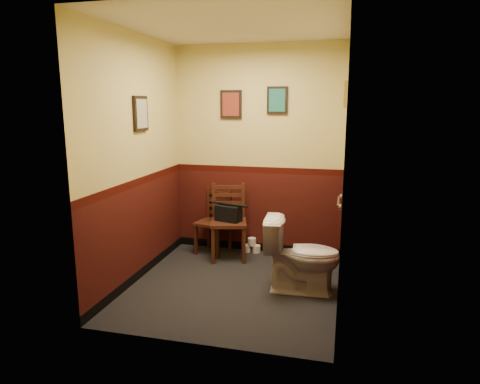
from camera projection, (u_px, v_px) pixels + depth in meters
floor at (235, 286)px, 4.68m from camera, size 2.20×2.40×0.00m
ceiling at (234, 25)px, 4.14m from camera, size 2.20×2.40×0.00m
wall_back at (258, 151)px, 5.55m from camera, size 2.20×0.00×2.70m
wall_front at (194, 184)px, 3.27m from camera, size 2.20×0.00×2.70m
wall_left at (137, 160)px, 4.67m from camera, size 0.00×2.40×2.70m
wall_right at (344, 167)px, 4.15m from camera, size 0.00×2.40×2.70m
grab_bar at (339, 202)px, 4.47m from camera, size 0.05×0.56×0.06m
framed_print_back_a at (231, 104)px, 5.49m from camera, size 0.28×0.04×0.36m
framed_print_back_b at (277, 100)px, 5.34m from camera, size 0.26×0.04×0.34m
framed_print_left at (141, 114)px, 4.66m from camera, size 0.04×0.30×0.38m
framed_print_right at (345, 95)px, 4.58m from camera, size 0.04×0.34×0.28m
toilet at (302, 256)px, 4.48m from camera, size 0.82×0.49×0.78m
toilet_brush at (317, 287)px, 4.48m from camera, size 0.13×0.13×0.46m
chair_left at (214, 222)px, 5.69m from camera, size 0.47×0.47×0.83m
chair_right at (229, 222)px, 5.47m from camera, size 0.54×0.54×0.95m
handbag at (228, 213)px, 5.40m from camera, size 0.35×0.24×0.23m
tp_stack at (252, 246)px, 5.73m from camera, size 0.23×0.12×0.20m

